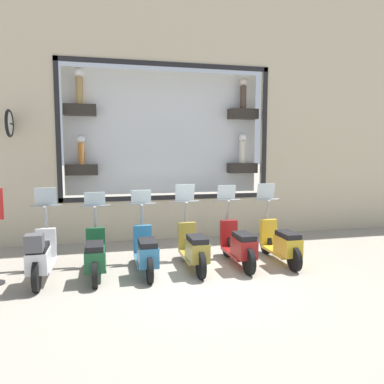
{
  "coord_description": "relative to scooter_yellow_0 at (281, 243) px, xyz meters",
  "views": [
    {
      "loc": [
        -6.37,
        1.68,
        2.33
      ],
      "look_at": [
        2.09,
        -0.34,
        1.39
      ],
      "focal_mm": 35.0,
      "sensor_mm": 36.0,
      "label": 1
    }
  ],
  "objects": [
    {
      "name": "building_facade",
      "position": [
        2.96,
        1.92,
        4.54
      ],
      "size": [
        1.25,
        36.0,
        9.73
      ],
      "color": "beige",
      "rests_on": "ground_plane"
    },
    {
      "name": "scooter_red_1",
      "position": [
        0.0,
        0.94,
        0.01
      ],
      "size": [
        1.8,
        0.6,
        1.6
      ],
      "color": "black",
      "rests_on": "ground_plane"
    },
    {
      "name": "scooter_green_4",
      "position": [
        -0.01,
        3.78,
        -0.01
      ],
      "size": [
        1.79,
        0.61,
        1.52
      ],
      "color": "black",
      "rests_on": "ground_plane"
    },
    {
      "name": "scooter_yellow_0",
      "position": [
        0.0,
        0.0,
        0.0
      ],
      "size": [
        1.8,
        0.61,
        1.62
      ],
      "color": "black",
      "rests_on": "ground_plane"
    },
    {
      "name": "ground_plane",
      "position": [
        -0.64,
        1.92,
        -0.43
      ],
      "size": [
        120.0,
        120.0,
        0.0
      ],
      "primitive_type": "plane",
      "color": "gray"
    },
    {
      "name": "scooter_olive_2",
      "position": [
        0.0,
        1.89,
        0.01
      ],
      "size": [
        1.8,
        0.61,
        1.64
      ],
      "color": "black",
      "rests_on": "ground_plane"
    },
    {
      "name": "scooter_teal_3",
      "position": [
        -0.0,
        2.83,
        -0.01
      ],
      "size": [
        1.79,
        0.6,
        1.54
      ],
      "color": "black",
      "rests_on": "ground_plane"
    },
    {
      "name": "scooter_white_5",
      "position": [
        -0.06,
        4.72,
        0.05
      ],
      "size": [
        1.81,
        0.61,
        1.63
      ],
      "color": "black",
      "rests_on": "ground_plane"
    }
  ]
}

